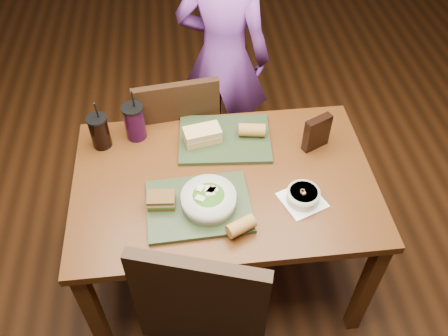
{
  "coord_description": "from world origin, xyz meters",
  "views": [
    {
      "loc": [
        -0.15,
        -1.35,
        2.28
      ],
      "look_at": [
        0.0,
        0.0,
        0.82
      ],
      "focal_mm": 38.0,
      "sensor_mm": 36.0,
      "label": 1
    }
  ],
  "objects_px": {
    "tray_far": "(225,139)",
    "salad_bowl": "(209,199)",
    "baguette_near": "(241,226)",
    "chip_bag": "(317,133)",
    "dining_table": "(224,192)",
    "chair_far": "(180,137)",
    "baguette_far": "(252,130)",
    "cup_cola": "(100,132)",
    "tray_near": "(199,206)",
    "soup_bowl": "(303,196)",
    "sandwich_far": "(202,135)",
    "cup_berry": "(135,122)",
    "sandwich_near": "(161,200)",
    "diner": "(223,58)"
  },
  "relations": [
    {
      "from": "tray_far",
      "to": "salad_bowl",
      "type": "xyz_separation_m",
      "value": [
        -0.11,
        -0.39,
        0.05
      ]
    },
    {
      "from": "sandwich_near",
      "to": "sandwich_far",
      "type": "height_order",
      "value": "sandwich_far"
    },
    {
      "from": "soup_bowl",
      "to": "sandwich_near",
      "type": "relative_size",
      "value": 1.84
    },
    {
      "from": "sandwich_near",
      "to": "sandwich_far",
      "type": "distance_m",
      "value": 0.41
    },
    {
      "from": "tray_far",
      "to": "cup_cola",
      "type": "height_order",
      "value": "cup_cola"
    },
    {
      "from": "cup_berry",
      "to": "chip_bag",
      "type": "relative_size",
      "value": 1.62
    },
    {
      "from": "dining_table",
      "to": "cup_berry",
      "type": "relative_size",
      "value": 4.8
    },
    {
      "from": "dining_table",
      "to": "tray_near",
      "type": "distance_m",
      "value": 0.21
    },
    {
      "from": "dining_table",
      "to": "sandwich_far",
      "type": "bearing_deg",
      "value": 107.55
    },
    {
      "from": "cup_berry",
      "to": "diner",
      "type": "bearing_deg",
      "value": 52.26
    },
    {
      "from": "chair_far",
      "to": "baguette_far",
      "type": "xyz_separation_m",
      "value": [
        0.34,
        -0.28,
        0.27
      ]
    },
    {
      "from": "cup_cola",
      "to": "baguette_near",
      "type": "bearing_deg",
      "value": -44.65
    },
    {
      "from": "baguette_near",
      "to": "cup_berry",
      "type": "xyz_separation_m",
      "value": [
        -0.41,
        0.6,
        0.04
      ]
    },
    {
      "from": "baguette_far",
      "to": "baguette_near",
      "type": "bearing_deg",
      "value": -103.02
    },
    {
      "from": "tray_near",
      "to": "baguette_far",
      "type": "height_order",
      "value": "baguette_far"
    },
    {
      "from": "chair_far",
      "to": "baguette_far",
      "type": "height_order",
      "value": "chair_far"
    },
    {
      "from": "dining_table",
      "to": "tray_far",
      "type": "distance_m",
      "value": 0.26
    },
    {
      "from": "tray_near",
      "to": "cup_berry",
      "type": "relative_size",
      "value": 1.55
    },
    {
      "from": "soup_bowl",
      "to": "cup_cola",
      "type": "xyz_separation_m",
      "value": [
        -0.84,
        0.43,
        0.05
      ]
    },
    {
      "from": "salad_bowl",
      "to": "baguette_near",
      "type": "bearing_deg",
      "value": -51.12
    },
    {
      "from": "cup_cola",
      "to": "chip_bag",
      "type": "bearing_deg",
      "value": -6.83
    },
    {
      "from": "dining_table",
      "to": "chair_far",
      "type": "height_order",
      "value": "chair_far"
    },
    {
      "from": "chair_far",
      "to": "sandwich_near",
      "type": "distance_m",
      "value": 0.71
    },
    {
      "from": "soup_bowl",
      "to": "baguette_far",
      "type": "height_order",
      "value": "baguette_far"
    },
    {
      "from": "sandwich_near",
      "to": "baguette_near",
      "type": "relative_size",
      "value": 1.03
    },
    {
      "from": "sandwich_far",
      "to": "baguette_near",
      "type": "relative_size",
      "value": 1.61
    },
    {
      "from": "salad_bowl",
      "to": "cup_cola",
      "type": "bearing_deg",
      "value": 137.21
    },
    {
      "from": "dining_table",
      "to": "baguette_near",
      "type": "distance_m",
      "value": 0.32
    },
    {
      "from": "cup_cola",
      "to": "chair_far",
      "type": "bearing_deg",
      "value": 35.46
    },
    {
      "from": "dining_table",
      "to": "tray_far",
      "type": "xyz_separation_m",
      "value": [
        0.03,
        0.24,
        0.1
      ]
    },
    {
      "from": "chair_far",
      "to": "chip_bag",
      "type": "bearing_deg",
      "value": -30.79
    },
    {
      "from": "tray_near",
      "to": "salad_bowl",
      "type": "bearing_deg",
      "value": -6.17
    },
    {
      "from": "soup_bowl",
      "to": "cup_cola",
      "type": "bearing_deg",
      "value": 153.23
    },
    {
      "from": "chair_far",
      "to": "sandwich_far",
      "type": "bearing_deg",
      "value": -69.83
    },
    {
      "from": "chip_bag",
      "to": "salad_bowl",
      "type": "bearing_deg",
      "value": -175.04
    },
    {
      "from": "soup_bowl",
      "to": "cup_berry",
      "type": "height_order",
      "value": "cup_berry"
    },
    {
      "from": "baguette_near",
      "to": "chip_bag",
      "type": "bearing_deg",
      "value": 47.83
    },
    {
      "from": "soup_bowl",
      "to": "baguette_near",
      "type": "xyz_separation_m",
      "value": [
        -0.28,
        -0.13,
        0.02
      ]
    },
    {
      "from": "sandwich_near",
      "to": "baguette_far",
      "type": "xyz_separation_m",
      "value": [
        0.43,
        0.37,
        0.0
      ]
    },
    {
      "from": "dining_table",
      "to": "salad_bowl",
      "type": "bearing_deg",
      "value": -117.72
    },
    {
      "from": "soup_bowl",
      "to": "baguette_far",
      "type": "relative_size",
      "value": 1.74
    },
    {
      "from": "baguette_near",
      "to": "cup_cola",
      "type": "relative_size",
      "value": 0.44
    },
    {
      "from": "tray_far",
      "to": "soup_bowl",
      "type": "distance_m",
      "value": 0.48
    },
    {
      "from": "salad_bowl",
      "to": "baguette_far",
      "type": "xyz_separation_m",
      "value": [
        0.24,
        0.39,
        -0.01
      ]
    },
    {
      "from": "baguette_far",
      "to": "chair_far",
      "type": "bearing_deg",
      "value": 140.35
    },
    {
      "from": "soup_bowl",
      "to": "sandwich_far",
      "type": "xyz_separation_m",
      "value": [
        -0.38,
        0.39,
        0.02
      ]
    },
    {
      "from": "sandwich_near",
      "to": "baguette_far",
      "type": "relative_size",
      "value": 0.95
    },
    {
      "from": "soup_bowl",
      "to": "tray_near",
      "type": "bearing_deg",
      "value": 178.85
    },
    {
      "from": "soup_bowl",
      "to": "baguette_far",
      "type": "xyz_separation_m",
      "value": [
        -0.15,
        0.4,
        0.02
      ]
    },
    {
      "from": "tray_near",
      "to": "salad_bowl",
      "type": "distance_m",
      "value": 0.06
    }
  ]
}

